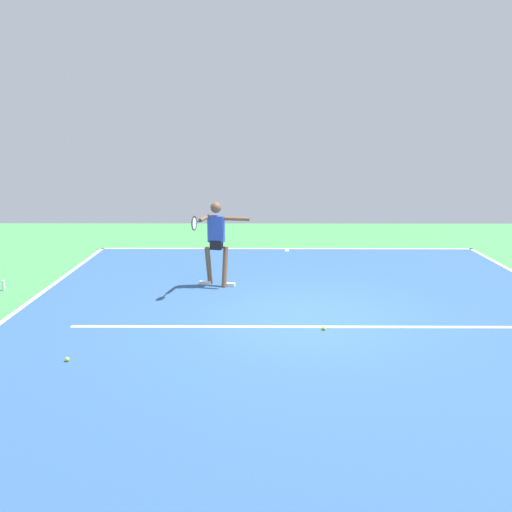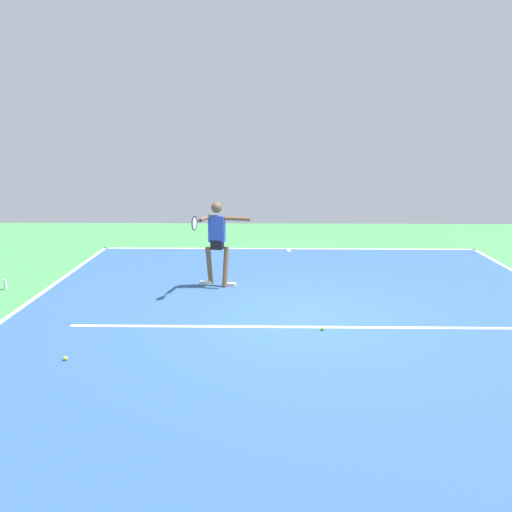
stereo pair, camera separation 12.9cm
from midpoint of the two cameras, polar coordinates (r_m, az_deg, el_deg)
name	(u,v)px [view 2 (the right image)]	position (r m, az deg, el deg)	size (l,w,h in m)	color
ground_plane	(303,318)	(9.77, 5.33, -6.57)	(21.03, 21.03, 0.00)	#428E4C
court_surface	(303,318)	(9.77, 5.33, -6.55)	(10.75, 12.11, 0.00)	#2D5484
court_line_baseline_near	(289,249)	(15.55, 3.72, 0.78)	(10.75, 0.10, 0.01)	white
court_line_sideline_right	(9,316)	(10.76, -24.39, -5.83)	(0.10, 12.11, 0.01)	white
court_line_service	(304,327)	(9.33, 5.54, -7.49)	(8.06, 0.10, 0.01)	white
court_line_centre_mark	(289,250)	(15.36, 3.76, 0.63)	(0.10, 0.30, 0.01)	white
tennis_player	(217,238)	(11.53, -3.86, 1.95)	(1.13, 1.21, 1.84)	brown
tennis_ball_by_sideline	(65,358)	(8.43, -19.12, -10.21)	(0.07, 0.07, 0.07)	#C6E53D
tennis_ball_near_player	(323,328)	(9.21, 7.47, -7.62)	(0.07, 0.07, 0.07)	#CCE033
water_bottle	(5,284)	(12.59, -24.77, -2.76)	(0.07, 0.07, 0.22)	white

